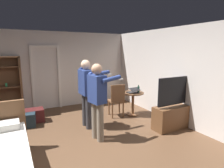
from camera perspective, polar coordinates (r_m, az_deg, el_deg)
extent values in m
plane|color=brown|center=(3.94, -7.29, -19.91)|extent=(7.20, 7.20, 0.00)
cube|color=silver|center=(6.67, -17.97, 3.94)|extent=(5.65, 0.12, 2.58)
cube|color=silver|center=(5.13, 22.53, 1.83)|extent=(0.12, 6.78, 2.58)
cube|color=white|center=(6.54, -23.02, 1.16)|extent=(0.08, 0.08, 2.05)
cube|color=white|center=(6.67, -15.75, 1.77)|extent=(0.08, 0.08, 2.05)
cube|color=white|center=(6.52, -19.93, 10.75)|extent=(0.93, 0.08, 0.08)
cube|color=white|center=(3.97, -29.96, -11.00)|extent=(0.50, 0.34, 0.12)
cube|color=brown|center=(6.36, -25.89, -0.48)|extent=(0.06, 0.32, 1.79)
cube|color=brown|center=(6.27, -30.11, 7.09)|extent=(0.84, 0.32, 0.04)
cube|color=brown|center=(6.51, -29.38, -0.55)|extent=(0.84, 0.02, 1.79)
cube|color=brown|center=(6.49, -28.92, -5.96)|extent=(0.78, 0.32, 0.03)
cylinder|color=#4FB598|center=(6.47, -27.62, -5.17)|extent=(0.08, 0.08, 0.13)
cube|color=brown|center=(6.36, -29.39, -0.78)|extent=(0.78, 0.32, 0.03)
cylinder|color=#43C270|center=(6.35, -29.46, -0.21)|extent=(0.06, 0.06, 0.10)
cube|color=brown|center=(6.28, -29.88, 4.56)|extent=(0.78, 0.32, 0.03)
cube|color=brown|center=(5.14, 18.52, -9.36)|extent=(1.22, 0.40, 0.58)
cube|color=black|center=(4.94, 19.15, -1.89)|extent=(1.20, 0.05, 0.69)
cube|color=navy|center=(4.96, 18.90, -1.82)|extent=(1.14, 0.01, 0.63)
cylinder|color=brown|center=(5.83, 6.35, -6.07)|extent=(0.08, 0.08, 0.67)
cylinder|color=brown|center=(5.93, 6.29, -9.04)|extent=(0.39, 0.39, 0.03)
cylinder|color=brown|center=(5.74, 6.42, -2.72)|extent=(0.65, 0.65, 0.03)
cube|color=black|center=(5.72, 6.18, -2.49)|extent=(0.33, 0.23, 0.02)
cube|color=black|center=(5.60, 6.94, -1.61)|extent=(0.33, 0.21, 0.07)
cube|color=#2F3290|center=(5.60, 6.90, -1.60)|extent=(0.30, 0.18, 0.06)
cylinder|color=#184230|center=(5.73, 8.05, -1.67)|extent=(0.06, 0.06, 0.19)
cylinder|color=#184230|center=(5.71, 8.08, -0.53)|extent=(0.03, 0.03, 0.05)
cylinder|color=brown|center=(5.92, 2.23, -6.86)|extent=(0.04, 0.04, 0.45)
cylinder|color=brown|center=(5.82, -0.94, -7.17)|extent=(0.04, 0.04, 0.45)
cylinder|color=brown|center=(5.62, 3.43, -7.84)|extent=(0.04, 0.04, 0.45)
cylinder|color=brown|center=(5.51, 0.10, -8.19)|extent=(0.04, 0.04, 0.45)
cube|color=brown|center=(5.64, 1.21, -5.14)|extent=(0.49, 0.49, 0.04)
cube|color=brown|center=(5.42, 1.81, -2.85)|extent=(0.42, 0.12, 0.50)
cylinder|color=gray|center=(4.32, -5.21, -10.77)|extent=(0.15, 0.15, 0.85)
cylinder|color=gray|center=(4.16, -3.60, -11.65)|extent=(0.15, 0.15, 0.85)
cube|color=navy|center=(4.03, -4.57, -1.54)|extent=(0.32, 0.42, 0.60)
sphere|color=tan|center=(3.96, -4.66, 4.53)|extent=(0.23, 0.23, 0.23)
cylinder|color=navy|center=(4.23, -5.16, 0.55)|extent=(0.34, 0.14, 0.49)
cylinder|color=navy|center=(3.94, -0.16, 1.54)|extent=(0.47, 0.16, 0.14)
cube|color=white|center=(4.06, 2.59, 1.42)|extent=(0.12, 0.05, 0.04)
cylinder|color=#333338|center=(5.02, -8.23, -7.64)|extent=(0.15, 0.15, 0.87)
cylinder|color=#333338|center=(4.80, -7.11, -8.48)|extent=(0.15, 0.15, 0.87)
cube|color=navy|center=(4.73, -7.90, 0.54)|extent=(0.27, 0.46, 0.62)
sphere|color=#D8AD8C|center=(4.67, -8.04, 5.85)|extent=(0.24, 0.24, 0.24)
cylinder|color=navy|center=(4.98, -8.05, 2.36)|extent=(0.34, 0.10, 0.50)
cylinder|color=navy|center=(4.57, -3.81, 3.20)|extent=(0.52, 0.10, 0.15)
cube|color=white|center=(4.66, -0.83, 3.03)|extent=(0.12, 0.04, 0.04)
cube|color=#4C1919|center=(5.72, -23.05, -8.84)|extent=(0.61, 0.40, 0.36)
cube|color=#1E2D38|center=(5.43, -24.82, -10.04)|extent=(0.53, 0.37, 0.35)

